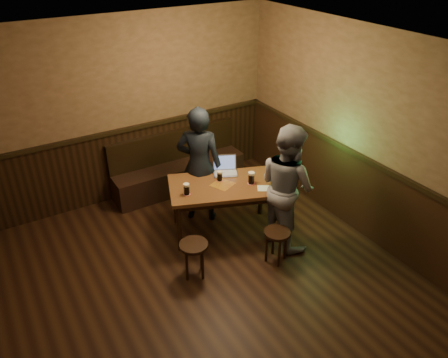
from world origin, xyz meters
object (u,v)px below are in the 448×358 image
Objects in this scene: bench at (178,170)px; person_grey at (287,186)px; pint_left at (187,189)px; pint_mid at (220,176)px; stool_right at (277,237)px; pub_table at (223,191)px; person_suit at (199,165)px; stool_left at (194,250)px; laptop at (225,168)px; pint_right at (251,178)px.

person_grey is at bearing -72.88° from bench.
pint_mid is (0.55, 0.08, -0.01)m from pint_left.
stool_right is 1.15m from pint_mid.
pub_table is 0.95× the size of person_grey.
person_suit is at bearing 106.89° from pint_mid.
person_suit is (0.67, 1.08, 0.49)m from stool_left.
person_suit is at bearing 169.93° from laptop.
bench is 12.56× the size of pint_right.
pint_left reaches higher than stool_left.
pint_right is at bearing -40.97° from pint_mid.
person_grey is at bearing -28.46° from pint_left.
pub_table is 0.56m from pint_left.
person_suit is at bearing -95.80° from bench.
laptop is 0.24× the size of person_suit.
pint_left is at bearing 69.05° from stool_left.
laptop reaches higher than stool_right.
pub_table reaches higher than stool_left.
person_suit is (-0.44, 0.66, 0.02)m from pint_right.
laptop is at bearing -178.08° from person_suit.
pint_left is 0.90m from pint_right.
stool_right is at bearing -76.24° from pint_mid.
person_grey is (0.62, -0.60, 0.19)m from pub_table.
bench is 2.16m from stool_left.
pub_table is 3.58× the size of stool_right.
pint_left is at bearing -110.73° from bench.
bench is at bearing 90.79° from pint_mid.
stool_right is 1.52m from person_suit.
pint_mid is at bearing 101.18° from pub_table.
bench is 1.10m from person_suit.
bench is 1.72m from pint_right.
person_grey reaches higher than pint_left.
laptop reaches higher than pint_left.
pint_right is at bearing -77.77° from bench.
stool_right is (0.27, -2.32, 0.05)m from bench.
pint_mid is (0.79, 0.71, 0.46)m from stool_left.
stool_left is 1.08m from stool_right.
bench is 13.67× the size of pint_left.
pint_left is 0.63m from person_suit.
pub_table is at bearing 106.39° from stool_right.
bench is at bearing 69.27° from pint_left.
stool_left is 3.16× the size of pint_mid.
person_grey is (0.42, -0.87, 0.03)m from laptop.
person_suit reaches higher than pint_mid.
bench is 1.46m from pub_table.
pub_table is (-0.00, -1.42, 0.36)m from bench.
bench is at bearing 96.52° from stool_right.
stool_right is at bearing -83.48° from bench.
stool_left is at bearing 89.13° from person_grey.
laptop reaches higher than pint_mid.
stool_left is at bearing -121.22° from pub_table.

